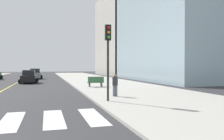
{
  "coord_description": "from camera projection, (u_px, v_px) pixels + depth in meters",
  "views": [
    {
      "loc": [
        4.19,
        -6.88,
        2.36
      ],
      "look_at": [
        16.29,
        35.86,
        1.75
      ],
      "focal_mm": 37.27,
      "sensor_mm": 36.0,
      "label": 1
    }
  ],
  "objects": [
    {
      "name": "lane_divider_paint",
      "position": [
        23.0,
        79.0,
        43.99
      ],
      "size": [
        0.16,
        80.0,
        0.01
      ],
      "primitive_type": "cube",
      "color": "yellow",
      "rests_on": "ground"
    },
    {
      "name": "car_gray_third",
      "position": [
        35.0,
        74.0,
        45.21
      ],
      "size": [
        2.9,
        4.57,
        2.02
      ],
      "rotation": [
        0.0,
        0.0,
        3.17
      ],
      "color": "slate",
      "rests_on": "ground"
    },
    {
      "name": "pedestrian_waiting_east",
      "position": [
        115.0,
        84.0,
        17.41
      ],
      "size": [
        0.41,
        0.41,
        1.66
      ],
      "rotation": [
        0.0,
        0.0,
        5.94
      ],
      "color": "slate",
      "rests_on": "sidewalk_kerb_east"
    },
    {
      "name": "car_silver_fifth",
      "position": [
        36.0,
        73.0,
        60.22
      ],
      "size": [
        2.45,
        3.83,
        1.68
      ],
      "rotation": [
        0.0,
        0.0,
        3.19
      ],
      "color": "#B7B7BC",
      "rests_on": "ground"
    },
    {
      "name": "parking_garage_concrete",
      "position": [
        135.0,
        35.0,
        66.39
      ],
      "size": [
        18.0,
        24.0,
        22.64
      ],
      "primitive_type": "cube",
      "color": "#B2ADA3",
      "rests_on": "ground"
    },
    {
      "name": "traffic_light_near_corner",
      "position": [
        108.0,
        48.0,
        14.99
      ],
      "size": [
        0.36,
        0.41,
        4.92
      ],
      "rotation": [
        0.0,
        0.0,
        3.14
      ],
      "color": "black",
      "rests_on": "sidewalk_kerb_east"
    },
    {
      "name": "car_black_nearest",
      "position": [
        29.0,
        77.0,
        33.49
      ],
      "size": [
        2.65,
        4.22,
        1.88
      ],
      "rotation": [
        0.0,
        0.0,
        3.13
      ],
      "color": "black",
      "rests_on": "ground"
    },
    {
      "name": "park_bench",
      "position": [
        96.0,
        82.0,
        25.69
      ],
      "size": [
        1.82,
        0.63,
        1.12
      ],
      "rotation": [
        0.0,
        0.0,
        1.61
      ],
      "color": "#33603D",
      "rests_on": "sidewalk_kerb_east"
    },
    {
      "name": "sidewalk_kerb_east",
      "position": [
        115.0,
        86.0,
        28.07
      ],
      "size": [
        10.0,
        120.0,
        0.15
      ],
      "primitive_type": "cube",
      "color": "#B2ADA3",
      "rests_on": "ground"
    }
  ]
}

